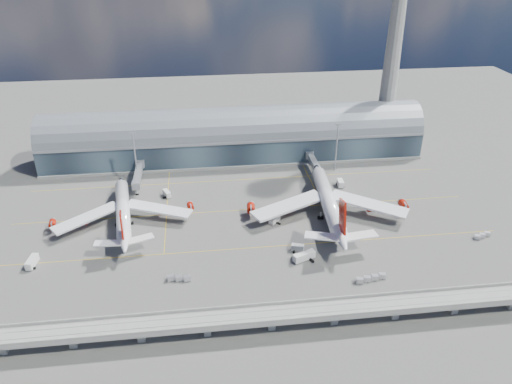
{
  "coord_description": "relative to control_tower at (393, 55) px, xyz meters",
  "views": [
    {
      "loc": [
        -19.46,
        -171.31,
        111.33
      ],
      "look_at": [
        3.25,
        10.0,
        14.0
      ],
      "focal_mm": 35.0,
      "sensor_mm": 36.0,
      "label": 1
    }
  ],
  "objects": [
    {
      "name": "control_tower",
      "position": [
        0.0,
        0.0,
        0.0
      ],
      "size": [
        19.0,
        19.0,
        103.0
      ],
      "color": "gray",
      "rests_on": "ground"
    },
    {
      "name": "floodlight_mast_right",
      "position": [
        -35.0,
        -28.0,
        -38.0
      ],
      "size": [
        3.0,
        0.7,
        25.7
      ],
      "color": "gray",
      "rests_on": "ground"
    },
    {
      "name": "service_truck_4",
      "position": [
        -37.21,
        -46.11,
        -50.01
      ],
      "size": [
        3.11,
        5.74,
        3.23
      ],
      "rotation": [
        0.0,
        0.0,
        -0.07
      ],
      "color": "silver",
      "rests_on": "ground"
    },
    {
      "name": "service_truck_0",
      "position": [
        -168.16,
        -94.31,
        -50.04
      ],
      "size": [
        3.41,
        7.73,
        3.09
      ],
      "rotation": [
        0.0,
        0.0,
        -0.13
      ],
      "color": "silver",
      "rests_on": "ground"
    },
    {
      "name": "service_truck_2",
      "position": [
        -67.29,
        -103.47,
        -49.97
      ],
      "size": [
        9.14,
        5.67,
        3.2
      ],
      "rotation": [
        0.0,
        0.0,
        1.96
      ],
      "color": "silver",
      "rests_on": "ground"
    },
    {
      "name": "jet_bridge_right",
      "position": [
        -46.53,
        -31.82,
        -46.46
      ],
      "size": [
        4.4,
        32.0,
        7.25
      ],
      "color": "gray",
      "rests_on": "ground"
    },
    {
      "name": "cargo_train_2",
      "position": [
        7.58,
        -97.34,
        -50.71
      ],
      "size": [
        8.05,
        4.08,
        1.77
      ],
      "rotation": [
        0.0,
        0.0,
        1.25
      ],
      "color": "gray",
      "rests_on": "ground"
    },
    {
      "name": "service_truck_1",
      "position": [
        -68.5,
        -97.22,
        -50.24
      ],
      "size": [
        5.25,
        3.76,
        2.77
      ],
      "rotation": [
        0.0,
        0.0,
        1.21
      ],
      "color": "silver",
      "rests_on": "ground"
    },
    {
      "name": "terminal",
      "position": [
        -85.0,
        -5.01,
        -40.3
      ],
      "size": [
        200.0,
        30.0,
        28.0
      ],
      "color": "#1D2731",
      "rests_on": "ground"
    },
    {
      "name": "floodlight_mast_left",
      "position": [
        -135.0,
        -28.0,
        -38.0
      ],
      "size": [
        3.0,
        0.7,
        25.7
      ],
      "color": "gray",
      "rests_on": "ground"
    },
    {
      "name": "cargo_train_0",
      "position": [
        -114.01,
        -110.2,
        -50.63
      ],
      "size": [
        8.77,
        3.19,
        1.92
      ],
      "rotation": [
        0.0,
        0.0,
        1.73
      ],
      "color": "gray",
      "rests_on": "ground"
    },
    {
      "name": "taxi_lines",
      "position": [
        -85.0,
        -60.89,
        -51.63
      ],
      "size": [
        200.0,
        80.12,
        0.01
      ],
      "color": "gold",
      "rests_on": "ground"
    },
    {
      "name": "guideway",
      "position": [
        -85.0,
        -138.0,
        -46.34
      ],
      "size": [
        220.0,
        8.5,
        7.2
      ],
      "color": "gray",
      "rests_on": "ground"
    },
    {
      "name": "service_truck_3",
      "position": [
        -74.11,
        -75.29,
        -50.18
      ],
      "size": [
        5.58,
        5.94,
        2.85
      ],
      "rotation": [
        0.0,
        0.0,
        -0.72
      ],
      "color": "silver",
      "rests_on": "ground"
    },
    {
      "name": "airliner_right",
      "position": [
        -50.2,
        -72.69,
        -45.57
      ],
      "size": [
        70.62,
        73.83,
        23.41
      ],
      "rotation": [
        0.0,
        0.0,
        -0.09
      ],
      "color": "white",
      "rests_on": "ground"
    },
    {
      "name": "jet_bridge_left",
      "position": [
        -134.29,
        -29.88,
        -46.46
      ],
      "size": [
        4.4,
        28.0,
        7.25
      ],
      "color": "gray",
      "rests_on": "ground"
    },
    {
      "name": "service_truck_5",
      "position": [
        -120.27,
        -45.98,
        -50.21
      ],
      "size": [
        4.32,
        6.19,
        2.79
      ],
      "rotation": [
        0.0,
        0.0,
        0.41
      ],
      "color": "silver",
      "rests_on": "ground"
    },
    {
      "name": "cargo_train_1",
      "position": [
        -46.24,
        -118.7,
        -50.62
      ],
      "size": [
        11.83,
        3.85,
        1.95
      ],
      "rotation": [
        0.0,
        0.0,
        1.4
      ],
      "color": "gray",
      "rests_on": "ground"
    },
    {
      "name": "airliner_left",
      "position": [
        -137.52,
        -68.07,
        -46.14
      ],
      "size": [
        60.04,
        63.16,
        19.25
      ],
      "rotation": [
        0.0,
        0.0,
        0.13
      ],
      "color": "white",
      "rests_on": "ground"
    },
    {
      "name": "ground",
      "position": [
        -85.0,
        -83.0,
        -51.64
      ],
      "size": [
        500.0,
        500.0,
        0.0
      ],
      "primitive_type": "plane",
      "color": "#474744",
      "rests_on": "ground"
    }
  ]
}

